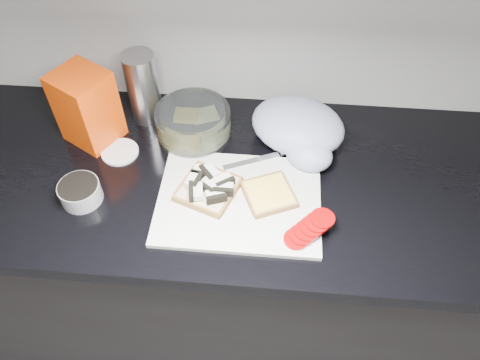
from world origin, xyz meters
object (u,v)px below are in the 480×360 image
object	(u,v)px
cutting_board	(239,201)
bread_bag	(87,107)
steel_canister	(143,88)
glass_bowl	(193,124)

from	to	relation	value
cutting_board	bread_bag	world-z (taller)	bread_bag
bread_bag	steel_canister	distance (m)	0.16
glass_bowl	bread_bag	xyz separation A→B (m)	(-0.27, -0.03, 0.06)
cutting_board	bread_bag	size ratio (longest dim) A/B	1.93
glass_bowl	steel_canister	world-z (taller)	steel_canister
glass_bowl	steel_canister	size ratio (longest dim) A/B	0.98
bread_bag	cutting_board	bearing A→B (deg)	4.61
glass_bowl	bread_bag	distance (m)	0.28
glass_bowl	steel_canister	xyz separation A→B (m)	(-0.14, 0.06, 0.06)
bread_bag	glass_bowl	bearing A→B (deg)	35.65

